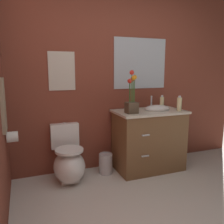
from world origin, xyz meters
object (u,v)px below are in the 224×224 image
(vanity_cabinet, at_px, (149,139))
(flower_vase, at_px, (132,99))
(trash_bin, at_px, (106,163))
(toilet_paper_roll, at_px, (12,137))
(wall_mirror, at_px, (140,64))
(hanging_towel, at_px, (3,105))
(toilet, at_px, (69,162))
(lotion_bottle, at_px, (162,103))
(wall_poster, at_px, (62,71))
(soap_bottle, at_px, (179,104))

(vanity_cabinet, height_order, flower_vase, flower_vase)
(trash_bin, height_order, toilet_paper_roll, toilet_paper_roll)
(wall_mirror, distance_m, hanging_towel, 1.90)
(toilet, height_order, lotion_bottle, lotion_bottle)
(lotion_bottle, distance_m, trash_bin, 1.14)
(wall_mirror, relative_size, hanging_towel, 1.54)
(vanity_cabinet, xyz_separation_m, lotion_bottle, (0.23, 0.06, 0.49))
(lotion_bottle, bearing_deg, trash_bin, -179.92)
(toilet, xyz_separation_m, hanging_towel, (-0.66, -0.31, 0.79))
(flower_vase, bearing_deg, toilet_paper_roll, -176.49)
(wall_poster, bearing_deg, flower_vase, -25.36)
(toilet, bearing_deg, vanity_cabinet, -1.37)
(trash_bin, relative_size, toilet_paper_roll, 2.47)
(soap_bottle, bearing_deg, trash_bin, 167.02)
(vanity_cabinet, distance_m, hanging_towel, 1.89)
(hanging_towel, bearing_deg, toilet, 24.96)
(flower_vase, distance_m, soap_bottle, 0.67)
(wall_poster, height_order, toilet_paper_roll, wall_poster)
(trash_bin, bearing_deg, lotion_bottle, 0.08)
(vanity_cabinet, xyz_separation_m, trash_bin, (-0.61, 0.06, -0.29))
(toilet, relative_size, flower_vase, 1.29)
(soap_bottle, height_order, toilet_paper_roll, soap_bottle)
(vanity_cabinet, height_order, soap_bottle, soap_bottle)
(trash_bin, bearing_deg, toilet, -176.07)
(vanity_cabinet, height_order, trash_bin, vanity_cabinet)
(trash_bin, distance_m, wall_poster, 1.33)
(vanity_cabinet, distance_m, flower_vase, 0.66)
(wall_poster, relative_size, wall_mirror, 0.60)
(vanity_cabinet, xyz_separation_m, wall_mirror, (-0.00, 0.29, 1.03))
(flower_vase, bearing_deg, wall_mirror, 50.88)
(wall_poster, xyz_separation_m, toilet_paper_roll, (-0.61, -0.46, -0.67))
(trash_bin, bearing_deg, toilet_paper_roll, -168.20)
(lotion_bottle, distance_m, wall_mirror, 0.63)
(hanging_towel, bearing_deg, soap_bottle, 3.22)
(hanging_towel, distance_m, toilet_paper_roll, 0.37)
(flower_vase, distance_m, toilet_paper_roll, 1.44)
(vanity_cabinet, relative_size, trash_bin, 3.69)
(toilet, distance_m, vanity_cabinet, 1.12)
(toilet, xyz_separation_m, vanity_cabinet, (1.11, -0.03, 0.18))
(soap_bottle, xyz_separation_m, wall_poster, (-1.46, 0.46, 0.43))
(hanging_towel, bearing_deg, flower_vase, 7.71)
(vanity_cabinet, bearing_deg, toilet, 178.63)
(wall_mirror, bearing_deg, soap_bottle, -51.97)
(flower_vase, distance_m, lotion_bottle, 0.56)
(toilet, height_order, flower_vase, flower_vase)
(flower_vase, distance_m, wall_poster, 0.95)
(vanity_cabinet, distance_m, wall_mirror, 1.07)
(toilet, xyz_separation_m, lotion_bottle, (1.33, 0.04, 0.67))
(toilet, relative_size, soap_bottle, 3.39)
(vanity_cabinet, relative_size, flower_vase, 1.87)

